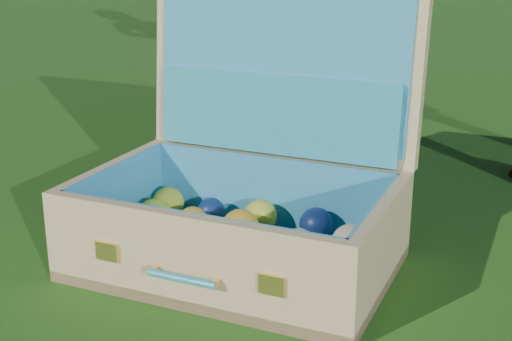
% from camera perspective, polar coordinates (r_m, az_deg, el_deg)
% --- Properties ---
extents(ground, '(60.00, 60.00, 0.00)m').
position_cam_1_polar(ground, '(1.60, 5.37, -7.93)').
color(ground, '#215114').
rests_on(ground, ground).
extents(stray_ball, '(0.06, 0.06, 0.06)m').
position_cam_1_polar(stray_ball, '(1.62, -8.88, -6.45)').
color(stray_ball, '#4771B9').
rests_on(stray_ball, ground).
extents(suitcase, '(0.71, 0.59, 0.65)m').
position_cam_1_polar(suitcase, '(1.61, -0.40, -0.53)').
color(suitcase, '#D7B274').
rests_on(suitcase, ground).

